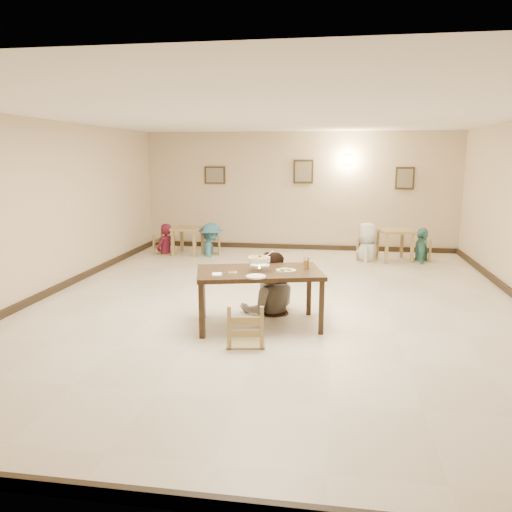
% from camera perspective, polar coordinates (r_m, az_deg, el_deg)
% --- Properties ---
extents(floor, '(10.00, 10.00, 0.00)m').
position_cam_1_polar(floor, '(8.27, 2.38, -5.39)').
color(floor, beige).
rests_on(floor, ground).
extents(ceiling, '(10.00, 10.00, 0.00)m').
position_cam_1_polar(ceiling, '(7.95, 2.57, 15.81)').
color(ceiling, white).
rests_on(ceiling, wall_back).
extents(wall_back, '(10.00, 0.00, 10.00)m').
position_cam_1_polar(wall_back, '(12.93, 4.95, 7.38)').
color(wall_back, beige).
rests_on(wall_back, floor).
extents(wall_front, '(10.00, 0.00, 10.00)m').
position_cam_1_polar(wall_front, '(3.13, -7.81, -5.00)').
color(wall_front, beige).
rests_on(wall_front, floor).
extents(wall_left, '(0.00, 10.00, 10.00)m').
position_cam_1_polar(wall_left, '(9.30, -22.94, 5.02)').
color(wall_left, beige).
rests_on(wall_left, floor).
extents(baseboard_back, '(8.00, 0.06, 0.12)m').
position_cam_1_polar(baseboard_back, '(13.08, 4.84, 1.06)').
color(baseboard_back, black).
rests_on(baseboard_back, floor).
extents(baseboard_front, '(8.00, 0.06, 0.12)m').
position_cam_1_polar(baseboard_front, '(3.81, -7.03, -26.14)').
color(baseboard_front, black).
rests_on(baseboard_front, floor).
extents(baseboard_left, '(0.06, 10.00, 0.12)m').
position_cam_1_polar(baseboard_left, '(9.53, -22.12, -3.61)').
color(baseboard_left, black).
rests_on(baseboard_left, floor).
extents(picture_a, '(0.55, 0.04, 0.45)m').
position_cam_1_polar(picture_a, '(13.20, -4.72, 9.20)').
color(picture_a, '#322613').
rests_on(picture_a, wall_back).
extents(picture_b, '(0.50, 0.04, 0.60)m').
position_cam_1_polar(picture_b, '(12.86, 5.43, 9.58)').
color(picture_b, '#322613').
rests_on(picture_b, wall_back).
extents(picture_c, '(0.45, 0.04, 0.55)m').
position_cam_1_polar(picture_c, '(12.96, 16.65, 8.51)').
color(picture_c, '#322613').
rests_on(picture_c, wall_back).
extents(wall_sconce, '(0.16, 0.05, 0.22)m').
position_cam_1_polar(wall_sconce, '(12.84, 10.45, 10.78)').
color(wall_sconce, '#FFD88C').
rests_on(wall_sconce, wall_back).
extents(main_table, '(1.91, 1.36, 0.81)m').
position_cam_1_polar(main_table, '(6.99, 0.37, -2.32)').
color(main_table, '#322112').
rests_on(main_table, floor).
extents(chair_far, '(0.44, 0.44, 0.94)m').
position_cam_1_polar(chair_far, '(7.77, 1.91, -2.92)').
color(chair_far, tan).
rests_on(chair_far, floor).
extents(chair_near, '(0.49, 0.49, 1.04)m').
position_cam_1_polar(chair_near, '(6.39, -1.19, -5.55)').
color(chair_near, tan).
rests_on(chair_near, floor).
extents(main_diner, '(1.08, 0.94, 1.89)m').
position_cam_1_polar(main_diner, '(7.61, 1.55, 0.48)').
color(main_diner, gray).
rests_on(main_diner, floor).
extents(curry_warmer, '(0.34, 0.30, 0.27)m').
position_cam_1_polar(curry_warmer, '(6.93, 0.37, -0.40)').
color(curry_warmer, silver).
rests_on(curry_warmer, main_table).
extents(rice_plate_far, '(0.28, 0.28, 0.06)m').
position_cam_1_polar(rice_plate_far, '(7.26, 0.45, -1.04)').
color(rice_plate_far, white).
rests_on(rice_plate_far, main_table).
extents(rice_plate_near, '(0.26, 0.26, 0.06)m').
position_cam_1_polar(rice_plate_near, '(6.58, 0.01, -2.33)').
color(rice_plate_near, white).
rests_on(rice_plate_near, main_table).
extents(fried_plate, '(0.28, 0.28, 0.06)m').
position_cam_1_polar(fried_plate, '(6.92, 3.43, -1.61)').
color(fried_plate, white).
rests_on(fried_plate, main_table).
extents(chili_dish, '(0.12, 0.12, 0.02)m').
position_cam_1_polar(chili_dish, '(6.82, -2.69, -1.87)').
color(chili_dish, white).
rests_on(chili_dish, main_table).
extents(napkin_cutlery, '(0.18, 0.26, 0.03)m').
position_cam_1_polar(napkin_cutlery, '(6.67, -4.46, -2.16)').
color(napkin_cutlery, white).
rests_on(napkin_cutlery, main_table).
extents(drink_glass, '(0.08, 0.08, 0.16)m').
position_cam_1_polar(drink_glass, '(7.10, 5.76, -0.87)').
color(drink_glass, white).
rests_on(drink_glass, main_table).
extents(bg_table_left, '(0.74, 0.74, 0.68)m').
position_cam_1_polar(bg_table_left, '(12.33, -7.80, 2.65)').
color(bg_table_left, '#A0824E').
rests_on(bg_table_left, floor).
extents(bg_table_right, '(0.89, 0.89, 0.72)m').
position_cam_1_polar(bg_table_right, '(11.96, 15.61, 2.29)').
color(bg_table_right, '#A0824E').
rests_on(bg_table_right, floor).
extents(bg_chair_ll, '(0.44, 0.44, 0.94)m').
position_cam_1_polar(bg_chair_ll, '(12.45, -10.40, 2.30)').
color(bg_chair_ll, tan).
rests_on(bg_chair_ll, floor).
extents(bg_chair_lr, '(0.42, 0.42, 0.89)m').
position_cam_1_polar(bg_chair_lr, '(12.26, -5.15, 2.19)').
color(bg_chair_lr, tan).
rests_on(bg_chair_lr, floor).
extents(bg_chair_rl, '(0.46, 0.46, 0.97)m').
position_cam_1_polar(bg_chair_rl, '(11.86, 12.65, 1.85)').
color(bg_chair_rl, tan).
rests_on(bg_chair_rl, floor).
extents(bg_chair_rr, '(0.41, 0.41, 0.88)m').
position_cam_1_polar(bg_chair_rr, '(12.12, 18.44, 1.53)').
color(bg_chair_rr, tan).
rests_on(bg_chair_rr, floor).
extents(bg_diner_a, '(0.52, 0.64, 1.52)m').
position_cam_1_polar(bg_diner_a, '(12.41, -10.44, 3.64)').
color(bg_diner_a, '#561324').
rests_on(bg_diner_a, floor).
extents(bg_diner_b, '(0.85, 1.14, 1.58)m').
position_cam_1_polar(bg_diner_b, '(12.21, -5.18, 3.79)').
color(bg_diner_b, teal).
rests_on(bg_diner_b, floor).
extents(bg_diner_c, '(0.68, 0.93, 1.75)m').
position_cam_1_polar(bg_diner_c, '(11.81, 12.73, 3.73)').
color(bg_diner_c, silver).
rests_on(bg_diner_c, floor).
extents(bg_diner_d, '(0.48, 0.94, 1.54)m').
position_cam_1_polar(bg_diner_d, '(12.07, 18.54, 3.06)').
color(bg_diner_d, teal).
rests_on(bg_diner_d, floor).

